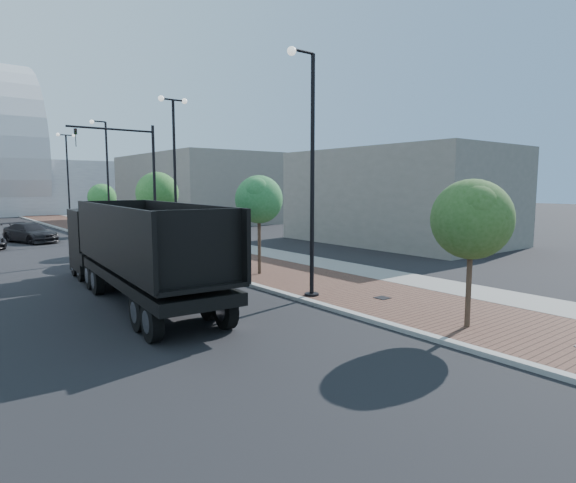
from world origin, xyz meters
TOP-DOWN VIEW (x-y plane):
  - sidewalk at (3.50, 40.00)m, footprint 7.00×140.00m
  - concrete_strip at (6.20, 40.00)m, footprint 2.40×140.00m
  - curb at (0.00, 40.00)m, footprint 0.30×140.00m
  - dump_truck at (-4.56, 16.16)m, footprint 3.82×13.88m
  - white_sedan at (-3.91, 22.27)m, footprint 1.84×4.30m
  - dark_car_far at (-4.44, 37.07)m, footprint 3.75×5.53m
  - pedestrian at (6.01, 24.86)m, footprint 0.64×0.46m
  - streetlight_1 at (0.49, 10.00)m, footprint 1.44×0.56m
  - streetlight_2 at (0.60, 22.00)m, footprint 1.72×0.56m
  - streetlight_3 at (0.49, 34.00)m, footprint 1.44×0.56m
  - streetlight_4 at (0.60, 46.00)m, footprint 1.72×0.56m
  - traffic_mast at (-0.30, 25.00)m, footprint 5.09×0.20m
  - tree_0 at (1.65, 4.02)m, footprint 2.41×2.37m
  - tree_1 at (1.65, 15.02)m, footprint 2.33×2.27m
  - tree_2 at (1.65, 27.02)m, footprint 2.83×2.83m
  - tree_3 at (1.65, 39.02)m, footprint 2.43×2.39m
  - commercial_block_ne at (16.00, 50.00)m, footprint 12.00×22.00m
  - commercial_block_e at (18.00, 20.00)m, footprint 10.00×16.00m
  - utility_cover_1 at (2.40, 8.00)m, footprint 0.50×0.50m
  - utility_cover_2 at (2.40, 19.00)m, footprint 0.50×0.50m

SIDE VIEW (x-z plane):
  - sidewalk at x=3.50m, z-range 0.00..0.12m
  - concrete_strip at x=6.20m, z-range 0.00..0.13m
  - curb at x=0.00m, z-range 0.00..0.14m
  - utility_cover_1 at x=2.40m, z-range 0.12..0.14m
  - utility_cover_2 at x=2.40m, z-range 0.12..0.14m
  - white_sedan at x=-3.91m, z-range 0.00..1.38m
  - dark_car_far at x=-4.44m, z-range 0.00..1.49m
  - pedestrian at x=6.01m, z-range 0.00..1.64m
  - dump_truck at x=-4.56m, z-range -0.29..3.41m
  - tree_3 at x=1.65m, z-range 1.04..5.53m
  - tree_0 at x=1.65m, z-range 1.07..5.62m
  - commercial_block_e at x=18.00m, z-range 0.00..7.00m
  - tree_1 at x=1.65m, z-range 1.26..6.08m
  - tree_2 at x=1.65m, z-range 1.19..6.43m
  - commercial_block_ne at x=16.00m, z-range 0.00..8.00m
  - streetlight_1 at x=0.49m, z-range -0.26..8.95m
  - streetlight_3 at x=0.49m, z-range -0.26..8.95m
  - streetlight_2 at x=0.60m, z-range 0.18..9.46m
  - streetlight_4 at x=0.60m, z-range 0.18..9.46m
  - traffic_mast at x=-0.30m, z-range 0.98..8.98m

